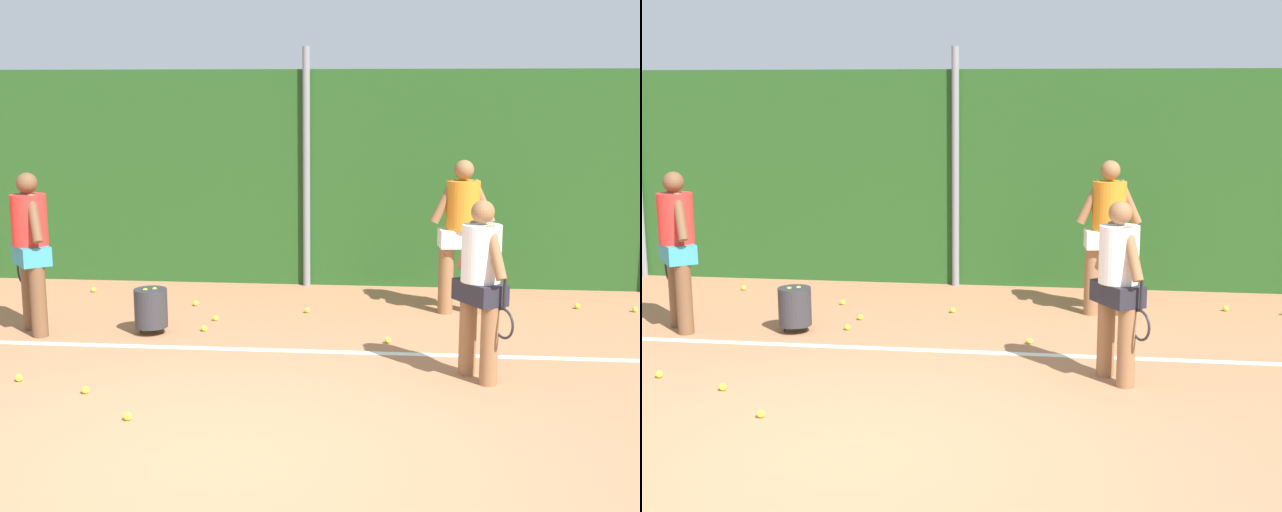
% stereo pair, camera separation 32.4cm
% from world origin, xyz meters
% --- Properties ---
extents(ground_plane, '(24.09, 24.09, 0.00)m').
position_xyz_m(ground_plane, '(0.00, 1.70, 0.00)').
color(ground_plane, '#B2704C').
extents(hedge_fence_backdrop, '(15.66, 0.25, 2.89)m').
position_xyz_m(hedge_fence_backdrop, '(0.00, 5.80, 1.45)').
color(hedge_fence_backdrop, '#23511E').
rests_on(hedge_fence_backdrop, ground_plane).
extents(fence_post_center, '(0.10, 0.10, 3.18)m').
position_xyz_m(fence_post_center, '(0.00, 5.63, 1.59)').
color(fence_post_center, gray).
rests_on(fence_post_center, ground_plane).
extents(court_baseline_paint, '(11.44, 0.10, 0.01)m').
position_xyz_m(court_baseline_paint, '(0.00, 2.62, 0.00)').
color(court_baseline_paint, white).
rests_on(court_baseline_paint, ground_plane).
extents(player_foreground_near, '(0.53, 0.65, 1.66)m').
position_xyz_m(player_foreground_near, '(2.00, 1.92, 0.93)').
color(player_foreground_near, '#8C603D').
rests_on(player_foreground_near, ground_plane).
extents(player_midcourt, '(0.60, 0.62, 1.76)m').
position_xyz_m(player_midcourt, '(-2.71, 3.02, 0.99)').
color(player_midcourt, brown).
rests_on(player_midcourt, ground_plane).
extents(player_backcourt_far, '(0.77, 0.39, 1.83)m').
position_xyz_m(player_backcourt_far, '(1.99, 4.33, 1.03)').
color(player_backcourt_far, '#8C603D').
rests_on(player_backcourt_far, ground_plane).
extents(ball_hopper, '(0.36, 0.36, 0.51)m').
position_xyz_m(ball_hopper, '(-1.43, 3.11, 0.29)').
color(ball_hopper, '#2D2D33').
rests_on(ball_hopper, ground_plane).
extents(tennis_ball_1, '(0.07, 0.07, 0.07)m').
position_xyz_m(tennis_ball_1, '(3.43, 4.67, 0.03)').
color(tennis_ball_1, '#CCDB33').
rests_on(tennis_ball_1, ground_plane).
extents(tennis_ball_2, '(0.07, 0.07, 0.07)m').
position_xyz_m(tennis_ball_2, '(-0.88, 3.25, 0.03)').
color(tennis_ball_2, '#CCDB33').
rests_on(tennis_ball_2, ground_plane).
extents(tennis_ball_4, '(0.07, 0.07, 0.07)m').
position_xyz_m(tennis_ball_4, '(-2.76, 4.95, 0.03)').
color(tennis_ball_4, '#CCDB33').
rests_on(tennis_ball_4, ground_plane).
extents(tennis_ball_5, '(0.07, 0.07, 0.07)m').
position_xyz_m(tennis_ball_5, '(-0.89, 0.62, 0.03)').
color(tennis_ball_5, '#CCDB33').
rests_on(tennis_ball_5, ground_plane).
extents(tennis_ball_6, '(0.07, 0.07, 0.07)m').
position_xyz_m(tennis_ball_6, '(0.17, 4.15, 0.03)').
color(tennis_ball_6, '#CCDB33').
rests_on(tennis_ball_6, ground_plane).
extents(tennis_ball_7, '(0.07, 0.07, 0.07)m').
position_xyz_m(tennis_ball_7, '(-0.84, 3.69, 0.03)').
color(tennis_ball_7, '#CCDB33').
rests_on(tennis_ball_7, ground_plane).
extents(tennis_ball_8, '(0.07, 0.07, 0.07)m').
position_xyz_m(tennis_ball_8, '(-1.24, 4.36, 0.03)').
color(tennis_ball_8, '#CCDB33').
rests_on(tennis_ball_8, ground_plane).
extents(tennis_ball_9, '(0.07, 0.07, 0.07)m').
position_xyz_m(tennis_ball_9, '(-1.46, 1.19, 0.03)').
color(tennis_ball_9, '#CCDB33').
rests_on(tennis_ball_9, ground_plane).
extents(tennis_ball_11, '(0.07, 0.07, 0.07)m').
position_xyz_m(tennis_ball_11, '(1.16, 2.98, 0.03)').
color(tennis_ball_11, '#CCDB33').
rests_on(tennis_ball_11, ground_plane).
extents(tennis_ball_12, '(0.07, 0.07, 0.07)m').
position_xyz_m(tennis_ball_12, '(-2.18, 1.45, 0.03)').
color(tennis_ball_12, '#CCDB33').
rests_on(tennis_ball_12, ground_plane).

